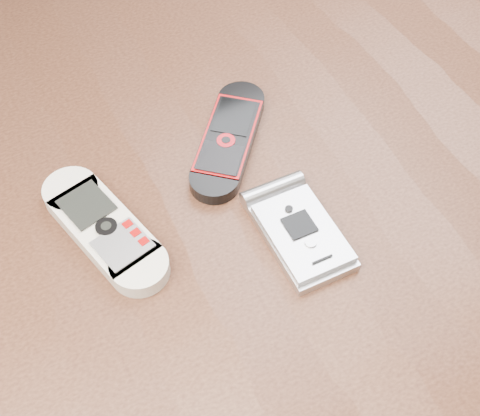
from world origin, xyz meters
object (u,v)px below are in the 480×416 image
at_px(nokia_black_red, 228,139).
at_px(nokia_white, 104,228).
at_px(table, 235,280).
at_px(motorola_razr, 301,232).

bearing_deg(nokia_black_red, nokia_white, -121.81).
bearing_deg(table, motorola_razr, -47.78).
relative_size(nokia_white, motorola_razr, 1.35).
distance_m(nokia_black_red, motorola_razr, 0.12).
height_order(table, nokia_black_red, nokia_black_red).
height_order(nokia_white, motorola_razr, same).
xyz_separation_m(nokia_white, motorola_razr, (0.15, -0.08, 0.00)).
relative_size(table, nokia_black_red, 8.21).
relative_size(nokia_white, nokia_black_red, 1.02).
bearing_deg(nokia_black_red, motorola_razr, -46.54).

